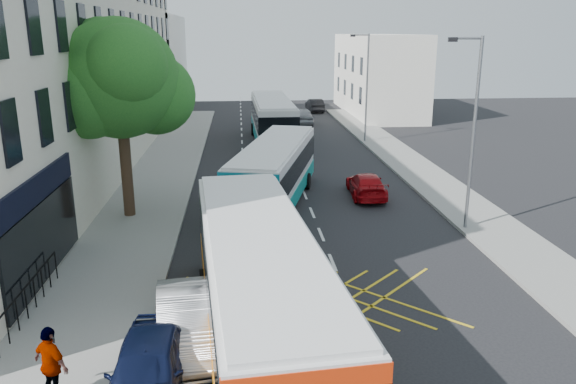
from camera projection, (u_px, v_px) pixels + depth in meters
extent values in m
cube|color=gray|center=(130.00, 216.00, 25.98)|extent=(5.00, 70.00, 0.15)
cube|color=gray|center=(465.00, 207.00, 27.30)|extent=(3.00, 70.00, 0.15)
cube|color=beige|center=(56.00, 63.00, 32.85)|extent=(8.00, 45.00, 13.00)
cube|color=black|center=(37.00, 188.00, 18.24)|extent=(0.12, 7.00, 0.90)
cube|color=black|center=(44.00, 240.00, 18.73)|extent=(0.12, 7.00, 2.60)
cube|color=silver|center=(142.00, 62.00, 62.47)|extent=(8.00, 20.00, 10.00)
cube|color=silver|center=(377.00, 74.00, 58.11)|extent=(6.00, 18.00, 8.00)
cylinder|color=#382619|center=(126.00, 168.00, 25.35)|extent=(0.50, 0.50, 4.40)
sphere|color=#17501B|center=(119.00, 78.00, 24.25)|extent=(5.20, 5.20, 5.20)
sphere|color=#17501B|center=(156.00, 95.00, 25.35)|extent=(3.60, 3.60, 3.60)
sphere|color=#17501B|center=(88.00, 94.00, 23.74)|extent=(3.80, 3.80, 3.80)
sphere|color=#17501B|center=(126.00, 66.00, 22.89)|extent=(3.40, 3.40, 3.40)
sphere|color=#17501B|center=(104.00, 54.00, 24.96)|extent=(3.20, 3.20, 3.20)
cylinder|color=slate|center=(473.00, 136.00, 23.21)|extent=(0.14, 0.14, 8.00)
cylinder|color=slate|center=(468.00, 38.00, 22.08)|extent=(1.20, 0.10, 0.10)
cube|color=black|center=(453.00, 40.00, 22.04)|extent=(0.35, 0.15, 0.18)
cylinder|color=slate|center=(367.00, 88.00, 42.36)|extent=(0.14, 0.14, 8.00)
cylinder|color=slate|center=(361.00, 35.00, 41.23)|extent=(1.20, 0.10, 0.10)
cube|color=black|center=(353.00, 36.00, 41.19)|extent=(0.35, 0.15, 0.18)
cube|color=silver|center=(260.00, 287.00, 14.80)|extent=(3.83, 12.20, 2.89)
cube|color=silver|center=(259.00, 233.00, 14.39)|extent=(3.59, 11.94, 0.13)
cube|color=black|center=(259.00, 272.00, 14.69)|extent=(3.90, 12.27, 1.20)
cube|color=orange|center=(260.00, 321.00, 15.08)|extent=(3.89, 12.26, 0.82)
cylinder|color=black|center=(205.00, 284.00, 18.03)|extent=(0.40, 1.01, 0.98)
cylinder|color=black|center=(288.00, 278.00, 18.50)|extent=(0.40, 1.01, 0.98)
cube|color=silver|center=(275.00, 172.00, 27.63)|extent=(5.15, 11.16, 2.62)
cube|color=silver|center=(274.00, 144.00, 27.25)|extent=(4.91, 10.90, 0.12)
cube|color=black|center=(275.00, 164.00, 27.52)|extent=(5.23, 11.23, 1.09)
cube|color=#0C958B|center=(275.00, 189.00, 27.88)|extent=(5.21, 11.22, 0.74)
cube|color=#0C7D97|center=(249.00, 203.00, 22.49)|extent=(2.46, 0.73, 2.47)
cube|color=#FF0C0C|center=(225.00, 218.00, 22.83)|extent=(0.26, 0.12, 0.25)
cube|color=#FF0C0C|center=(273.00, 221.00, 22.51)|extent=(0.26, 0.12, 0.25)
cylinder|color=black|center=(263.00, 179.00, 30.97)|extent=(0.49, 0.93, 0.89)
cylinder|color=black|center=(307.00, 181.00, 30.57)|extent=(0.49, 0.93, 0.89)
cylinder|color=black|center=(231.00, 217.00, 24.69)|extent=(0.49, 0.93, 0.89)
cylinder|color=black|center=(287.00, 220.00, 24.29)|extent=(0.49, 0.93, 0.89)
cube|color=silver|center=(272.00, 119.00, 43.13)|extent=(2.93, 12.04, 2.89)
cube|color=silver|center=(272.00, 99.00, 42.71)|extent=(2.71, 11.80, 0.13)
cube|color=black|center=(272.00, 114.00, 43.01)|extent=(2.99, 12.10, 1.20)
cube|color=#0C8E98|center=(272.00, 132.00, 43.41)|extent=(2.98, 12.09, 0.82)
cube|color=silver|center=(279.00, 132.00, 37.41)|extent=(2.77, 0.15, 2.73)
cube|color=#FF0C0C|center=(263.00, 143.00, 37.51)|extent=(0.25, 0.06, 0.25)
cube|color=#FF0C0C|center=(296.00, 143.00, 37.73)|extent=(0.25, 0.06, 0.25)
cylinder|color=black|center=(253.00, 129.00, 46.49)|extent=(0.32, 0.99, 0.98)
cylinder|color=black|center=(286.00, 129.00, 46.76)|extent=(0.32, 0.99, 0.98)
cylinder|color=black|center=(258.00, 147.00, 39.50)|extent=(0.32, 0.99, 0.98)
cylinder|color=black|center=(296.00, 146.00, 39.77)|extent=(0.32, 0.99, 0.98)
imported|color=black|center=(148.00, 369.00, 13.07)|extent=(1.78, 4.36, 1.48)
imported|color=#A2A5AA|center=(187.00, 321.00, 15.23)|extent=(2.12, 4.62, 1.47)
imported|color=#A2060C|center=(366.00, 185.00, 29.17)|extent=(1.96, 4.33, 1.23)
imported|color=#3D4044|center=(270.00, 115.00, 52.91)|extent=(2.37, 4.91, 1.35)
imported|color=#97999E|center=(303.00, 116.00, 52.14)|extent=(1.76, 4.34, 1.47)
imported|color=black|center=(315.00, 105.00, 60.14)|extent=(1.68, 4.20, 1.36)
imported|color=gray|center=(52.00, 365.00, 12.64)|extent=(1.15, 1.01, 1.86)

